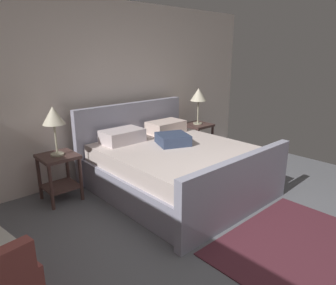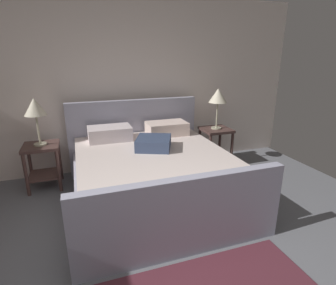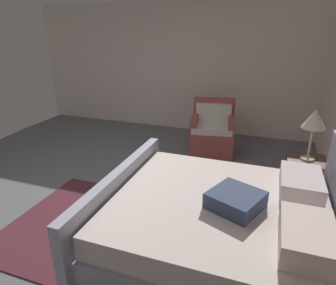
{
  "view_description": "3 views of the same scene",
  "coord_description": "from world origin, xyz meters",
  "views": [
    {
      "loc": [
        -2.18,
        -1.0,
        1.81
      ],
      "look_at": [
        0.15,
        1.56,
        0.79
      ],
      "focal_mm": 32.5,
      "sensor_mm": 36.0,
      "label": 1
    },
    {
      "loc": [
        -0.32,
        -1.11,
        1.7
      ],
      "look_at": [
        0.46,
        1.16,
        0.92
      ],
      "focal_mm": 28.82,
      "sensor_mm": 36.0,
      "label": 2
    },
    {
      "loc": [
        2.75,
        2.06,
        2.05
      ],
      "look_at": [
        0.05,
        1.1,
        0.94
      ],
      "focal_mm": 31.59,
      "sensor_mm": 36.0,
      "label": 3
    }
  ],
  "objects": [
    {
      "name": "table_lamp_left",
      "position": [
        -0.8,
        2.55,
        1.08
      ],
      "size": [
        0.27,
        0.27,
        0.61
      ],
      "color": "#B7B293",
      "rests_on": "nightstand_left"
    },
    {
      "name": "wall_back",
      "position": [
        0.0,
        3.0,
        1.27
      ],
      "size": [
        6.39,
        0.12,
        2.54
      ],
      "primitive_type": "cube",
      "color": "silver",
      "rests_on": "ground"
    },
    {
      "name": "bed",
      "position": [
        0.47,
        1.78,
        0.34
      ],
      "size": [
        1.92,
        2.12,
        1.09
      ],
      "color": "#A4A4BA",
      "rests_on": "ground"
    },
    {
      "name": "table_lamp_right",
      "position": [
        1.74,
        2.53,
        1.1
      ],
      "size": [
        0.28,
        0.28,
        0.63
      ],
      "color": "#B7B293",
      "rests_on": "nightstand_right"
    },
    {
      "name": "nightstand_right",
      "position": [
        1.74,
        2.53,
        0.4
      ],
      "size": [
        0.44,
        0.44,
        0.6
      ],
      "color": "#4F3632",
      "rests_on": "ground"
    },
    {
      "name": "nightstand_left",
      "position": [
        -0.8,
        2.55,
        0.4
      ],
      "size": [
        0.44,
        0.44,
        0.6
      ],
      "color": "#4F3632",
      "rests_on": "ground"
    },
    {
      "name": "ground_plane",
      "position": [
        0.0,
        0.0,
        -0.01
      ],
      "size": [
        6.27,
        5.88,
        0.02
      ],
      "primitive_type": "cube",
      "color": "slate"
    },
    {
      "name": "area_rug",
      "position": [
        0.47,
        0.05,
        0.01
      ],
      "size": [
        1.69,
        1.16,
        0.01
      ],
      "primitive_type": "cube",
      "rotation": [
        0.0,
        0.0,
        -0.0
      ],
      "color": "#54252F",
      "rests_on": "ground"
    }
  ]
}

